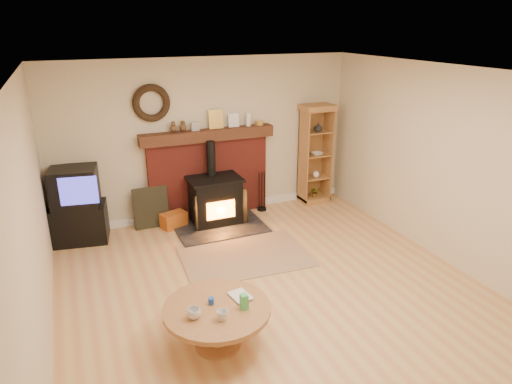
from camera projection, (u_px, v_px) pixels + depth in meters
name	position (u px, v px, depth m)	size (l,w,h in m)	color
ground	(277.00, 295.00, 5.51)	(5.50, 5.50, 0.00)	tan
room_shell	(274.00, 156.00, 4.99)	(5.02, 5.52, 2.61)	beige
chimney_breast	(209.00, 170.00, 7.54)	(2.20, 0.22, 1.78)	maroon
wood_stove	(216.00, 202.00, 7.34)	(1.40, 1.00, 1.34)	black
area_rug	(245.00, 256.00, 6.41)	(1.74, 1.20, 0.01)	brown
tv_unit	(78.00, 207.00, 6.70)	(0.86, 0.66, 1.14)	black
curio_cabinet	(315.00, 154.00, 8.11)	(0.57, 0.41, 1.77)	#925F30
firelog_box	(174.00, 220.00, 7.29)	(0.39, 0.24, 0.24)	orange
leaning_painting	(151.00, 208.00, 7.23)	(0.55, 0.03, 0.66)	black
fire_tools	(262.00, 203.00, 7.95)	(0.16, 0.16, 0.70)	black
coffee_table	(217.00, 314.00, 4.52)	(1.08, 1.08, 0.62)	brown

